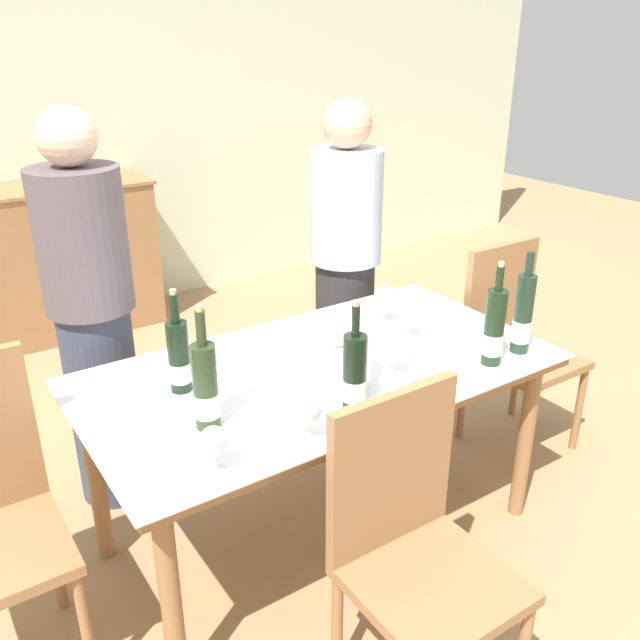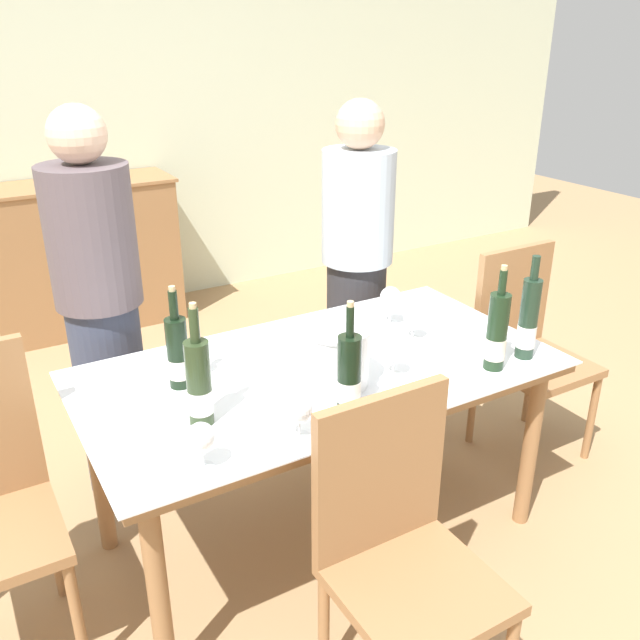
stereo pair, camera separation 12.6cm
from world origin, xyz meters
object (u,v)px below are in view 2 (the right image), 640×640
dining_table (320,385)px  wine_bottle_3 (349,376)px  person_guest_left (357,270)px  wine_glass_2 (394,351)px  sideboard_cabinet (83,256)px  ice_bucket (338,355)px  wine_bottle_4 (178,354)px  wine_bottle_0 (528,321)px  wine_glass_0 (391,298)px  wine_glass_3 (201,438)px  person_host (102,314)px  wine_bottle_1 (497,334)px  wine_glass_4 (299,410)px  wine_bottle_2 (199,384)px  chair_right_end (525,340)px  chair_near_front (399,540)px  wine_glass_1 (413,317)px

dining_table → wine_bottle_3: bearing=-103.2°
person_guest_left → wine_glass_2: bearing=-115.8°
sideboard_cabinet → person_guest_left: bearing=-64.1°
ice_bucket → wine_bottle_4: wine_bottle_4 is taller
sideboard_cabinet → wine_bottle_0: size_ratio=3.11×
wine_glass_0 → wine_glass_3: wine_glass_0 is taller
wine_glass_3 → wine_glass_2: bearing=12.7°
person_host → wine_glass_2: bearing=-49.6°
wine_bottle_4 → wine_glass_3: 0.48m
wine_bottle_1 → wine_glass_0: size_ratio=2.35×
wine_glass_4 → person_host: (-0.30, 1.06, -0.03)m
wine_bottle_2 → person_host: 0.85m
wine_glass_2 → person_guest_left: 0.96m
wine_bottle_0 → wine_glass_3: wine_bottle_0 is taller
wine_bottle_0 → chair_right_end: 0.68m
sideboard_cabinet → wine_glass_2: 2.75m
chair_near_front → ice_bucket: bearing=76.4°
wine_bottle_4 → wine_glass_0: size_ratio=2.20×
dining_table → wine_glass_4: (-0.28, -0.35, 0.17)m
dining_table → person_guest_left: 0.92m
wine_bottle_0 → chair_right_end: bearing=41.3°
wine_bottle_2 → wine_glass_0: (0.91, 0.30, -0.02)m
wine_bottle_2 → wine_bottle_0: bearing=-8.4°
dining_table → sideboard_cabinet: bearing=96.5°
wine_bottle_0 → wine_glass_1: size_ratio=2.88×
dining_table → chair_right_end: 1.13m
sideboard_cabinet → wine_glass_1: bearing=-74.2°
wine_bottle_0 → wine_bottle_2: wine_bottle_2 is taller
wine_glass_4 → ice_bucket: bearing=39.2°
ice_bucket → dining_table: bearing=86.4°
wine_bottle_0 → chair_right_end: wine_bottle_0 is taller
dining_table → wine_glass_4: wine_glass_4 is taller
wine_glass_0 → wine_bottle_2: bearing=-161.6°
wine_bottle_2 → person_guest_left: (1.09, 0.81, -0.09)m
ice_bucket → chair_near_front: 0.63m
wine_glass_2 → person_host: bearing=130.4°
wine_bottle_0 → wine_glass_4: wine_bottle_0 is taller
wine_bottle_1 → wine_bottle_0: bearing=3.4°
wine_bottle_0 → wine_bottle_4: size_ratio=1.08×
person_guest_left → person_host: bearing=178.7°
wine_glass_2 → wine_glass_0: bearing=55.7°
sideboard_cabinet → wine_glass_3: (-0.29, -2.85, 0.35)m
ice_bucket → wine_bottle_4: 0.52m
wine_bottle_0 → wine_bottle_3: size_ratio=1.05×
dining_table → person_host: size_ratio=1.04×
wine_bottle_2 → chair_right_end: 1.66m
wine_glass_0 → chair_right_end: (0.70, -0.09, -0.31)m
sideboard_cabinet → dining_table: (0.29, -2.50, 0.18)m
wine_glass_1 → chair_near_front: chair_near_front is taller
wine_glass_3 → chair_right_end: size_ratio=0.15×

